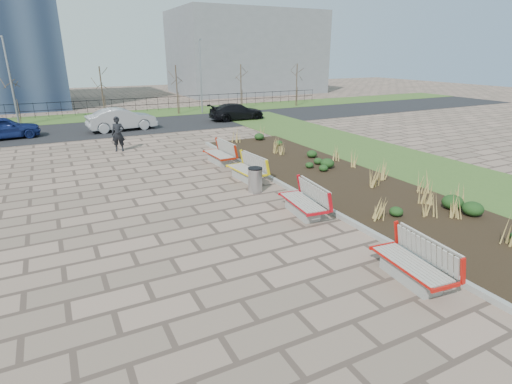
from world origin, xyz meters
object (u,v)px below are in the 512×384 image
bench_a (411,261)px  lamp_west (11,83)px  litter_bin (255,180)px  bench_c (246,168)px  bench_b (302,200)px  lamp_east (201,77)px  car_black (237,112)px  car_silver (122,119)px  car_blue (3,128)px  bench_d (219,153)px  pedestrian (118,134)px

bench_a → lamp_west: bearing=113.5°
litter_bin → bench_c: bearing=77.0°
lamp_west → bench_b: bearing=-69.0°
lamp_east → bench_c: bearing=-104.6°
litter_bin → lamp_west: bearing=112.7°
bench_c → car_black: car_black is taller
bench_a → bench_b: 4.53m
car_silver → lamp_east: size_ratio=0.75×
bench_a → car_silver: (-2.62, 22.70, 0.26)m
car_blue → lamp_east: (14.58, 4.97, 2.33)m
car_black → lamp_east: lamp_east is taller
car_silver → lamp_east: (7.62, 5.22, 2.28)m
bench_a → car_blue: (-9.58, 22.94, 0.21)m
car_silver → bench_d: bearing=-171.4°
pedestrian → lamp_east: lamp_east is taller
pedestrian → car_silver: pedestrian is taller
bench_a → lamp_east: lamp_east is taller
car_black → lamp_west: (-15.17, 4.72, 2.38)m
bench_b → car_black: (6.17, 18.66, 0.16)m
pedestrian → lamp_west: size_ratio=0.31×
bench_b → lamp_west: bearing=116.9°
bench_a → bench_b: size_ratio=1.00×
car_blue → lamp_west: lamp_west is taller
bench_d → litter_bin: bench_d is taller
litter_bin → lamp_west: 22.58m
litter_bin → car_silver: car_silver is taller
bench_d → litter_bin: size_ratio=2.24×
car_black → lamp_east: (-1.17, 4.72, 2.38)m
litter_bin → lamp_east: (5.36, 20.70, 2.57)m
litter_bin → car_blue: (-9.23, 15.73, 0.24)m
litter_bin → lamp_west: (-8.64, 20.70, 2.57)m
car_black → bench_c: bearing=156.7°
pedestrian → bench_b: bearing=-52.5°
car_silver → bench_a: bearing=-178.3°
bench_b → bench_d: size_ratio=1.00×
bench_d → car_black: bearing=59.0°
pedestrian → car_black: size_ratio=0.42×
bench_d → car_blue: 14.73m
car_silver → car_black: size_ratio=1.03×
car_silver → lamp_west: lamp_west is taller
lamp_east → pedestrian: bearing=-127.7°
lamp_west → lamp_east: same height
bench_b → lamp_east: lamp_east is taller
car_blue → lamp_west: (0.58, 4.97, 2.33)m
car_silver → car_black: car_silver is taller
pedestrian → bench_d: bearing=-31.4°
litter_bin → pedestrian: pedestrian is taller
litter_bin → car_blue: 18.23m
bench_a → lamp_east: size_ratio=0.35×
car_blue → lamp_east: 15.58m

